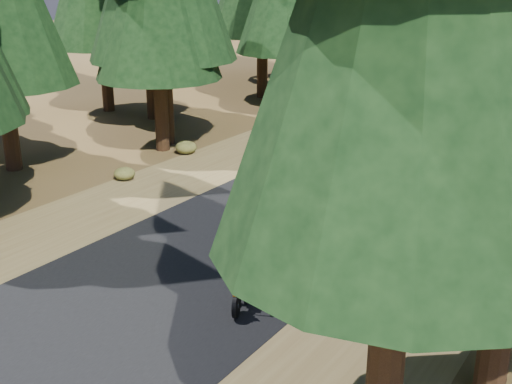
# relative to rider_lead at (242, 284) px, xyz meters

# --- Properties ---
(ground) EXTENTS (120.00, 120.00, 0.00)m
(ground) POSITION_rel_rider_lead_xyz_m (-1.84, 1.80, -0.47)
(ground) COLOR #433318
(ground) RESTS_ON ground
(road) EXTENTS (6.00, 100.00, 0.01)m
(road) POSITION_rel_rider_lead_xyz_m (-1.84, 6.80, -0.47)
(road) COLOR black
(road) RESTS_ON ground
(shoulder_l) EXTENTS (3.20, 100.00, 0.01)m
(shoulder_l) POSITION_rel_rider_lead_xyz_m (-6.44, 6.80, -0.47)
(shoulder_l) COLOR brown
(shoulder_l) RESTS_ON ground
(shoulder_r) EXTENTS (3.20, 100.00, 0.01)m
(shoulder_r) POSITION_rel_rider_lead_xyz_m (2.76, 6.80, -0.47)
(shoulder_r) COLOR brown
(shoulder_r) RESTS_ON ground
(understory_shrubs) EXTENTS (13.94, 30.45, 0.58)m
(understory_shrubs) POSITION_rel_rider_lead_xyz_m (-1.54, 7.72, -0.22)
(understory_shrubs) COLOR #474C1E
(understory_shrubs) RESTS_ON ground
(rider_lead) EXTENTS (1.04, 1.63, 1.40)m
(rider_lead) POSITION_rel_rider_lead_xyz_m (0.00, 0.00, 0.00)
(rider_lead) COLOR beige
(rider_lead) RESTS_ON road
(rider_follow) EXTENTS (1.16, 1.90, 1.63)m
(rider_follow) POSITION_rel_rider_lead_xyz_m (-4.24, 8.03, 0.07)
(rider_follow) COLOR maroon
(rider_follow) RESTS_ON road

